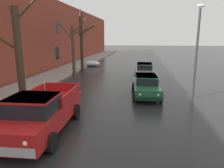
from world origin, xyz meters
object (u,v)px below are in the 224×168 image
bare_tree_second_along_sidewalk (19,52)px  street_lamp_post (197,48)px  bare_tree_far_down_block (82,40)px  sedan_green_parked_kerbside_close (146,85)px  sedan_grey_parked_kerbside_mid (144,70)px  bare_tree_mid_block (73,47)px  pickup_truck_red_approaching_near_lane (41,113)px

bare_tree_second_along_sidewalk → street_lamp_post: bearing=13.0°
bare_tree_second_along_sidewalk → bare_tree_far_down_block: bearing=89.7°
bare_tree_second_along_sidewalk → sedan_green_parked_kerbside_close: size_ratio=1.53×
sedan_green_parked_kerbside_close → sedan_grey_parked_kerbside_mid: same height
bare_tree_second_along_sidewalk → bare_tree_mid_block: (0.04, 9.66, -0.18)m
bare_tree_mid_block → street_lamp_post: bearing=-34.8°
pickup_truck_red_approaching_near_lane → sedan_grey_parked_kerbside_mid: 13.47m
pickup_truck_red_approaching_near_lane → street_lamp_post: (7.43, 6.09, 2.40)m
bare_tree_mid_block → sedan_grey_parked_kerbside_mid: size_ratio=1.32×
sedan_grey_parked_kerbside_mid → sedan_green_parked_kerbside_close: bearing=-89.5°
sedan_grey_parked_kerbside_mid → bare_tree_second_along_sidewalk: bearing=-129.1°
bare_tree_mid_block → pickup_truck_red_approaching_near_lane: size_ratio=1.09×
bare_tree_mid_block → bare_tree_second_along_sidewalk: bearing=-90.3°
pickup_truck_red_approaching_near_lane → sedan_green_parked_kerbside_close: 7.66m
bare_tree_second_along_sidewalk → bare_tree_mid_block: bare_tree_second_along_sidewalk is taller
sedan_green_parked_kerbside_close → sedan_grey_parked_kerbside_mid: bearing=90.5°
sedan_green_parked_kerbside_close → street_lamp_post: size_ratio=0.74×
bare_tree_second_along_sidewalk → sedan_green_parked_kerbside_close: bearing=19.3°
bare_tree_mid_block → sedan_grey_parked_kerbside_mid: 7.66m
bare_tree_mid_block → sedan_grey_parked_kerbside_mid: bare_tree_mid_block is taller
bare_tree_mid_block → street_lamp_post: 12.70m
bare_tree_mid_block → street_lamp_post: (10.43, -7.24, 0.39)m
street_lamp_post → bare_tree_mid_block: bearing=145.2°
sedan_green_parked_kerbside_close → bare_tree_second_along_sidewalk: bearing=-160.7°
bare_tree_mid_block → sedan_green_parked_kerbside_close: 10.44m
bare_tree_second_along_sidewalk → street_lamp_post: size_ratio=1.13×
pickup_truck_red_approaching_near_lane → sedan_grey_parked_kerbside_mid: (4.34, 12.75, -0.13)m
sedan_green_parked_kerbside_close → street_lamp_post: (3.03, -0.19, 2.53)m
sedan_green_parked_kerbside_close → bare_tree_far_down_block: bearing=125.9°
bare_tree_second_along_sidewalk → sedan_green_parked_kerbside_close: 8.22m
sedan_grey_parked_kerbside_mid → street_lamp_post: 7.77m
sedan_grey_parked_kerbside_mid → bare_tree_mid_block: bearing=175.5°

